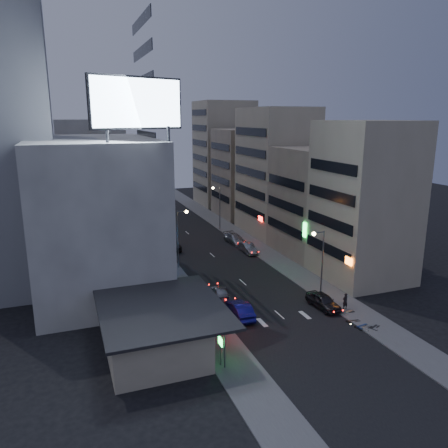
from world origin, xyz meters
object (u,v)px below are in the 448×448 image
road_car_silver (220,293)px  scooter_black_b (358,315)px  scooter_silver_a (369,320)px  scooter_silver_b (352,305)px  scooter_blue (366,318)px  road_car_blue (240,310)px  parked_car_right_mid (248,248)px  parked_car_right_near (323,301)px  person (345,301)px  parked_car_left (170,244)px  scooter_black_a (376,319)px  parked_car_right_far (235,239)px

road_car_silver → scooter_black_b: 15.40m
scooter_silver_a → scooter_silver_b: bearing=-28.0°
scooter_blue → road_car_blue: bearing=54.2°
road_car_blue → scooter_blue: (11.22, -6.02, -0.13)m
parked_car_right_mid → road_car_blue: size_ratio=0.91×
parked_car_right_near → scooter_silver_b: 3.03m
person → scooter_black_b: 2.65m
parked_car_right_mid → parked_car_left: parked_car_left is taller
scooter_black_a → scooter_blue: 0.94m
scooter_black_b → scooter_silver_b: size_ratio=0.90×
parked_car_left → scooter_black_b: (12.27, -31.10, -0.17)m
parked_car_right_mid → person: 22.65m
parked_car_right_near → scooter_blue: (1.86, -4.92, -0.12)m
person → scooter_silver_b: (0.51, -0.54, -0.32)m
person → scooter_blue: (-0.08, -3.68, -0.33)m
parked_car_right_mid → parked_car_right_far: parked_car_right_far is taller
parked_car_left → scooter_black_b: parked_car_left is taller
parked_car_right_far → scooter_silver_b: parked_car_right_far is taller
road_car_blue → scooter_silver_b: bearing=170.0°
parked_car_right_mid → road_car_silver: bearing=-123.2°
scooter_black_a → scooter_silver_b: (-0.20, 3.65, 0.03)m
parked_car_right_mid → scooter_black_b: parked_car_right_mid is taller
parked_car_right_mid → scooter_silver_a: 26.66m
scooter_blue → scooter_black_b: 1.08m
road_car_blue → scooter_silver_a: (11.25, -6.36, -0.14)m
parked_car_right_near → scooter_black_a: bearing=-68.0°
scooter_blue → scooter_silver_b: bearing=-18.2°
parked_car_right_near → parked_car_right_mid: bearing=85.2°
parked_car_right_near → scooter_black_b: bearing=-70.0°
road_car_silver → person: 13.97m
parked_car_left → scooter_black_a: (13.21, -32.68, -0.14)m
parked_car_right_mid → road_car_silver: size_ratio=0.98×
scooter_silver_a → parked_car_right_far: bearing=-16.1°
parked_car_right_mid → scooter_blue: bearing=-85.9°
person → scooter_black_b: bearing=79.4°
parked_car_right_mid → scooter_black_a: 26.88m
parked_car_right_mid → scooter_silver_b: (2.14, -23.13, -0.05)m
road_car_blue → person: (11.30, -2.33, 0.20)m
parked_car_right_mid → parked_car_right_far: bearing=90.6°
parked_car_right_mid → scooter_silver_b: parked_car_right_mid is taller
road_car_blue → road_car_silver: 5.42m
scooter_black_b → parked_car_right_mid: bearing=7.0°
parked_car_right_near → person: bearing=-36.6°
person → scooter_silver_b: 0.81m
road_car_silver → scooter_black_a: 17.16m
parked_car_right_mid → person: person is taller
parked_car_left → scooter_black_b: size_ratio=3.41×
scooter_silver_b → parked_car_left: bearing=22.0°
scooter_blue → scooter_silver_b: size_ratio=0.98×
road_car_blue → scooter_silver_a: 12.93m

